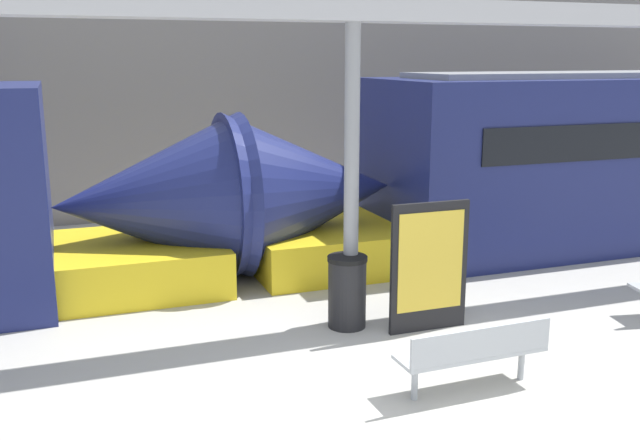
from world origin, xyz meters
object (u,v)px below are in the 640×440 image
Objects in this scene: train_left at (606,161)px; support_column_near at (351,180)px; trash_bin at (347,291)px; bench_near at (475,351)px; poster_board at (429,266)px.

train_left is 6.98m from support_column_near.
train_left is 7.15m from trash_bin.
poster_board is (0.40, 1.74, 0.39)m from bench_near.
bench_near is (-5.99, -4.95, -1.03)m from train_left.
poster_board is 1.49m from support_column_near.
trash_bin is 1.12m from poster_board.
support_column_near is at bearing 100.22° from bench_near.
support_column_near is (-0.85, 0.57, 1.09)m from poster_board.
trash_bin is at bearing 102.76° from bench_near.
train_left is 8.96× the size of bench_near.
train_left is 15.53× the size of trash_bin.
support_column_near reaches higher than trash_bin.
support_column_near is (-6.45, -2.64, 0.45)m from train_left.
trash_bin is (-0.54, 2.21, 0.01)m from bench_near.
train_left is at bearing 29.85° from poster_board.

